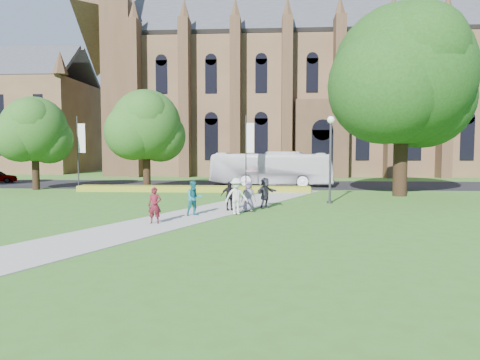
# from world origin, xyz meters

# --- Properties ---
(ground) EXTENTS (160.00, 160.00, 0.00)m
(ground) POSITION_xyz_m (0.00, 0.00, 0.00)
(ground) COLOR #396E21
(ground) RESTS_ON ground
(road) EXTENTS (160.00, 10.00, 0.02)m
(road) POSITION_xyz_m (0.00, 20.00, 0.01)
(road) COLOR black
(road) RESTS_ON ground
(footpath) EXTENTS (15.58, 28.54, 0.04)m
(footpath) POSITION_xyz_m (0.00, 1.00, 0.02)
(footpath) COLOR #B2B2A8
(footpath) RESTS_ON ground
(flower_hedge) EXTENTS (18.00, 1.40, 0.45)m
(flower_hedge) POSITION_xyz_m (-2.00, 13.20, 0.23)
(flower_hedge) COLOR gold
(flower_hedge) RESTS_ON ground
(cathedral) EXTENTS (52.60, 18.25, 28.00)m
(cathedral) POSITION_xyz_m (10.00, 39.73, 12.98)
(cathedral) COLOR brown
(cathedral) RESTS_ON ground
(building_west) EXTENTS (22.00, 14.00, 18.30)m
(building_west) POSITION_xyz_m (-34.00, 42.00, 9.21)
(building_west) COLOR brown
(building_west) RESTS_ON ground
(streetlamp) EXTENTS (0.44, 0.44, 5.24)m
(streetlamp) POSITION_xyz_m (7.50, 6.50, 3.30)
(streetlamp) COLOR #38383D
(streetlamp) RESTS_ON ground
(large_tree) EXTENTS (9.60, 9.60, 13.20)m
(large_tree) POSITION_xyz_m (13.00, 11.00, 8.37)
(large_tree) COLOR #332114
(large_tree) RESTS_ON ground
(street_tree_0) EXTENTS (5.20, 5.20, 7.50)m
(street_tree_0) POSITION_xyz_m (-15.00, 14.00, 4.87)
(street_tree_0) COLOR #332114
(street_tree_0) RESTS_ON ground
(street_tree_1) EXTENTS (5.60, 5.60, 8.05)m
(street_tree_1) POSITION_xyz_m (-6.00, 14.50, 5.22)
(street_tree_1) COLOR #332114
(street_tree_1) RESTS_ON ground
(banner_pole_0) EXTENTS (0.70, 0.10, 6.00)m
(banner_pole_0) POSITION_xyz_m (2.11, 15.20, 3.39)
(banner_pole_0) COLOR #38383D
(banner_pole_0) RESTS_ON ground
(banner_pole_1) EXTENTS (0.70, 0.10, 6.00)m
(banner_pole_1) POSITION_xyz_m (-11.89, 15.20, 3.39)
(banner_pole_1) COLOR #38383D
(banner_pole_1) RESTS_ON ground
(tour_coach) EXTENTS (11.27, 4.45, 3.06)m
(tour_coach) POSITION_xyz_m (4.13, 19.02, 1.55)
(tour_coach) COLOR white
(tour_coach) RESTS_ON road
(pedestrian_0) EXTENTS (0.60, 0.42, 1.58)m
(pedestrian_0) POSITION_xyz_m (-1.15, -1.39, 0.83)
(pedestrian_0) COLOR #591420
(pedestrian_0) RESTS_ON footpath
(pedestrian_1) EXTENTS (1.03, 0.97, 1.68)m
(pedestrian_1) POSITION_xyz_m (0.17, 0.97, 0.88)
(pedestrian_1) COLOR #176977
(pedestrian_1) RESTS_ON footpath
(pedestrian_2) EXTENTS (1.32, 1.03, 1.80)m
(pedestrian_2) POSITION_xyz_m (2.19, 1.49, 0.94)
(pedestrian_2) COLOR silver
(pedestrian_2) RESTS_ON footpath
(pedestrian_3) EXTENTS (0.96, 0.57, 1.52)m
(pedestrian_3) POSITION_xyz_m (1.71, 2.90, 0.80)
(pedestrian_3) COLOR black
(pedestrian_3) RESTS_ON footpath
(pedestrian_4) EXTENTS (0.80, 0.56, 1.55)m
(pedestrian_4) POSITION_xyz_m (2.74, 2.69, 0.81)
(pedestrian_4) COLOR slate
(pedestrian_4) RESTS_ON footpath
(pedestrian_5) EXTENTS (1.36, 1.52, 1.67)m
(pedestrian_5) POSITION_xyz_m (3.60, 3.95, 0.88)
(pedestrian_5) COLOR #282830
(pedestrian_5) RESTS_ON footpath
(parasol) EXTENTS (0.87, 0.87, 0.59)m
(parasol) POSITION_xyz_m (2.92, 2.79, 1.88)
(parasol) COLOR #C98E91
(parasol) RESTS_ON pedestrian_4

